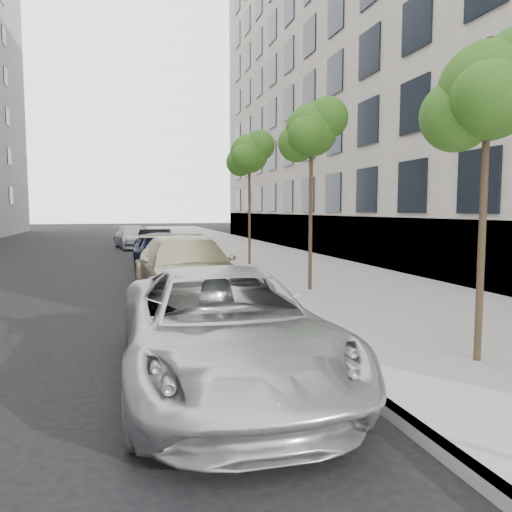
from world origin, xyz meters
name	(u,v)px	position (x,y,z in m)	size (l,w,h in m)	color
ground	(301,445)	(0.00, 0.00, 0.00)	(160.00, 160.00, 0.00)	black
sidewalk	(227,247)	(4.30, 24.00, 0.07)	(6.40, 72.00, 0.14)	gray
curb	(173,248)	(1.18, 24.00, 0.07)	(0.15, 72.00, 0.14)	#9E9B93
tree_near	(490,91)	(3.23, 1.50, 3.86)	(1.68, 1.48, 4.55)	#38281C
tree_mid	(312,131)	(3.23, 8.00, 4.31)	(1.70, 1.50, 5.01)	#38281C
tree_far	(250,154)	(3.23, 14.50, 4.40)	(1.79, 1.59, 5.15)	#38281C
minivan	(222,328)	(-0.39, 1.88, 0.74)	(2.47, 5.35, 1.49)	#AFB2B4
suv	(186,269)	(-0.10, 7.90, 0.80)	(2.23, 5.49, 1.59)	tan
sedan_blue	(166,252)	(-0.10, 13.51, 0.77)	(1.82, 4.51, 1.54)	#0F1635
sedan_black	(155,243)	(-0.10, 19.95, 0.66)	(1.40, 4.01, 1.32)	black
sedan_rear	(134,237)	(-0.95, 25.70, 0.66)	(1.84, 4.51, 1.31)	#97999F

